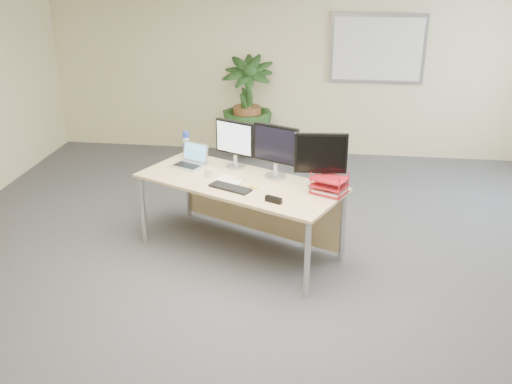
# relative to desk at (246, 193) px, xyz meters

# --- Properties ---
(floor) EXTENTS (8.00, 8.00, 0.00)m
(floor) POSITION_rel_desk_xyz_m (0.19, -0.97, -0.60)
(floor) COLOR #414246
(floor) RESTS_ON ground
(back_wall) EXTENTS (7.00, 0.04, 2.70)m
(back_wall) POSITION_rel_desk_xyz_m (0.19, 3.03, 0.75)
(back_wall) COLOR beige
(back_wall) RESTS_ON floor
(whiteboard) EXTENTS (1.30, 0.04, 0.95)m
(whiteboard) POSITION_rel_desk_xyz_m (1.39, 3.00, 0.95)
(whiteboard) COLOR #ABABB0
(whiteboard) RESTS_ON back_wall
(desk) EXTENTS (2.16, 1.59, 0.76)m
(desk) POSITION_rel_desk_xyz_m (0.00, 0.00, 0.00)
(desk) COLOR #D8B57F
(desk) RESTS_ON floor
(floor_plant) EXTENTS (0.85, 0.85, 1.50)m
(floor_plant) POSITION_rel_desk_xyz_m (-0.39, 2.73, 0.15)
(floor_plant) COLOR #153413
(floor_plant) RESTS_ON floor
(monitor_left) EXTENTS (0.42, 0.22, 0.49)m
(monitor_left) POSITION_rel_desk_xyz_m (-0.14, 0.26, 0.44)
(monitor_left) COLOR silver
(monitor_left) RESTS_ON desk
(monitor_right) EXTENTS (0.45, 0.24, 0.53)m
(monitor_right) POSITION_rel_desk_xyz_m (0.29, 0.04, 0.46)
(monitor_right) COLOR silver
(monitor_right) RESTS_ON desk
(monitor_dark) EXTENTS (0.48, 0.22, 0.54)m
(monitor_dark) POSITION_rel_desk_xyz_m (0.72, -0.19, 0.47)
(monitor_dark) COLOR silver
(monitor_dark) RESTS_ON desk
(laptop) EXTENTS (0.39, 0.37, 0.22)m
(laptop) POSITION_rel_desk_xyz_m (-0.61, 0.27, 0.22)
(laptop) COLOR silver
(laptop) RESTS_ON desk
(keyboard) EXTENTS (0.43, 0.30, 0.02)m
(keyboard) POSITION_rel_desk_xyz_m (-0.10, -0.30, 0.17)
(keyboard) COLOR black
(keyboard) RESTS_ON desk
(coffee_mug) EXTENTS (0.11, 0.07, 0.08)m
(coffee_mug) POSITION_rel_desk_xyz_m (-0.35, -0.02, 0.20)
(coffee_mug) COLOR silver
(coffee_mug) RESTS_ON desk
(spiral_notebook) EXTENTS (0.32, 0.28, 0.01)m
(spiral_notebook) POSITION_rel_desk_xyz_m (-0.14, -0.11, 0.17)
(spiral_notebook) COLOR white
(spiral_notebook) RESTS_ON desk
(orange_pen) EXTENTS (0.14, 0.01, 0.01)m
(orange_pen) POSITION_rel_desk_xyz_m (-0.05, -0.08, 0.18)
(orange_pen) COLOR orange
(orange_pen) RESTS_ON spiral_notebook
(yellow_highlighter) EXTENTS (0.10, 0.08, 0.02)m
(yellow_highlighter) POSITION_rel_desk_xyz_m (0.11, -0.25, 0.17)
(yellow_highlighter) COLOR yellow
(yellow_highlighter) RESTS_ON desk
(water_bottle) EXTENTS (0.07, 0.07, 0.27)m
(water_bottle) POSITION_rel_desk_xyz_m (-0.72, 0.53, 0.29)
(water_bottle) COLOR white
(water_bottle) RESTS_ON desk
(letter_tray) EXTENTS (0.37, 0.34, 0.14)m
(letter_tray) POSITION_rel_desk_xyz_m (0.81, -0.28, 0.23)
(letter_tray) COLOR #A8141F
(letter_tray) RESTS_ON desk
(stapler) EXTENTS (0.16, 0.10, 0.05)m
(stapler) POSITION_rel_desk_xyz_m (0.33, -0.55, 0.19)
(stapler) COLOR black
(stapler) RESTS_ON desk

